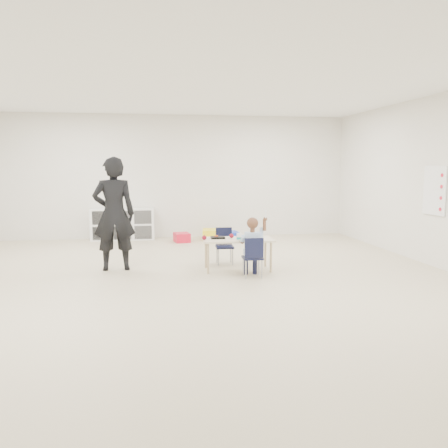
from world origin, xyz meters
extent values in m
plane|color=beige|center=(0.00, 0.00, 0.00)|extent=(9.00, 9.00, 0.00)
plane|color=white|center=(0.00, 0.00, 2.80)|extent=(9.00, 9.00, 0.00)
cube|color=white|center=(0.00, 4.50, 1.40)|extent=(8.00, 0.02, 2.80)
cube|color=white|center=(0.00, -4.50, 1.40)|extent=(8.00, 0.02, 2.80)
cube|color=beige|center=(0.77, 0.80, 0.49)|extent=(1.12, 0.60, 0.03)
cube|color=black|center=(0.90, 0.85, 0.52)|extent=(0.23, 0.17, 0.03)
cube|color=black|center=(0.46, 0.87, 0.52)|extent=(0.23, 0.17, 0.03)
cube|color=white|center=(0.77, 0.69, 0.55)|extent=(0.07, 0.07, 0.10)
ellipsoid|color=tan|center=(1.05, 0.67, 0.54)|extent=(0.09, 0.09, 0.07)
sphere|color=maroon|center=(0.68, 0.88, 0.54)|extent=(0.07, 0.07, 0.07)
sphere|color=maroon|center=(0.23, 0.75, 0.54)|extent=(0.07, 0.07, 0.07)
cube|color=white|center=(-1.20, 4.28, 0.35)|extent=(1.40, 0.40, 0.70)
cube|color=white|center=(3.98, 0.60, 1.25)|extent=(0.02, 0.60, 0.80)
imported|color=black|center=(-1.16, 1.12, 0.89)|extent=(0.68, 0.47, 1.79)
cube|color=red|center=(0.08, 3.75, 0.10)|extent=(0.37, 0.44, 0.20)
cube|color=yellow|center=(0.76, 3.98, 0.12)|extent=(0.44, 0.52, 0.23)
cube|color=#1837BA|center=(1.16, 3.77, 0.10)|extent=(0.35, 0.44, 0.20)
camera|label=1|loc=(-0.61, -6.47, 1.65)|focal=38.00mm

